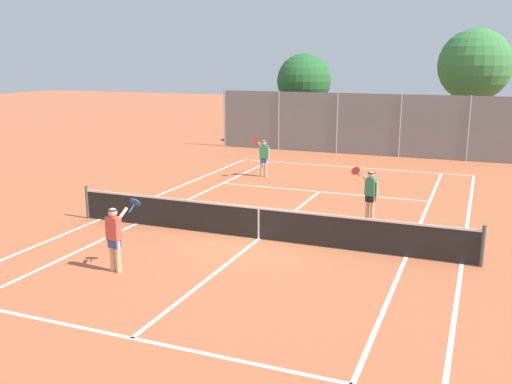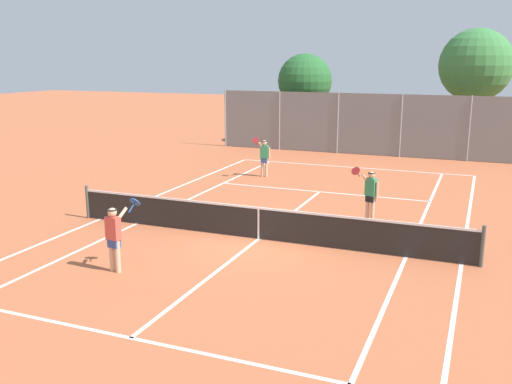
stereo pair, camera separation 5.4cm
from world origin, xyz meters
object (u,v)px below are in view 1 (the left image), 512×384
(player_near_side, at_px, (115,235))
(loose_tennis_ball_0, at_px, (110,239))
(tree_behind_left, at_px, (302,83))
(tree_behind_right, at_px, (475,67))
(loose_tennis_ball_1, at_px, (120,254))
(player_far_right, at_px, (370,192))
(tennis_net, at_px, (259,222))
(player_far_left, at_px, (264,156))

(player_near_side, distance_m, loose_tennis_ball_0, 2.73)
(tree_behind_left, bearing_deg, tree_behind_right, 7.52)
(player_near_side, height_order, loose_tennis_ball_1, player_near_side)
(player_far_right, bearing_deg, tennis_net, -129.79)
(player_far_right, relative_size, tree_behind_left, 0.33)
(player_far_right, distance_m, tree_behind_right, 17.03)
(player_near_side, bearing_deg, tennis_net, 58.02)
(tennis_net, relative_size, loose_tennis_ball_1, 181.82)
(player_far_right, distance_m, loose_tennis_ball_0, 8.07)
(tree_behind_left, distance_m, tree_behind_right, 9.59)
(loose_tennis_ball_1, bearing_deg, player_far_right, 46.03)
(player_near_side, xyz_separation_m, player_far_right, (4.85, 6.74, 0.00))
(tennis_net, bearing_deg, loose_tennis_ball_1, -138.25)
(tennis_net, distance_m, loose_tennis_ball_0, 4.26)
(player_far_right, relative_size, loose_tennis_ball_1, 26.88)
(player_near_side, xyz_separation_m, tree_behind_right, (7.27, 23.19, 3.66))
(tree_behind_right, bearing_deg, player_far_right, -98.38)
(player_far_right, xyz_separation_m, loose_tennis_ball_0, (-6.48, -4.73, -0.89))
(loose_tennis_ball_0, distance_m, tree_behind_left, 20.27)
(player_near_side, bearing_deg, player_far_right, 54.25)
(loose_tennis_ball_1, height_order, tree_behind_left, tree_behind_left)
(loose_tennis_ball_1, bearing_deg, player_far_left, 90.69)
(loose_tennis_ball_1, bearing_deg, player_near_side, -58.26)
(loose_tennis_ball_1, bearing_deg, tree_behind_right, 70.33)
(player_near_side, xyz_separation_m, tree_behind_left, (-2.18, 21.94, 2.70))
(player_far_left, height_order, player_far_right, same)
(player_near_side, relative_size, tree_behind_left, 0.33)
(player_near_side, bearing_deg, loose_tennis_ball_0, 129.07)
(player_far_right, distance_m, loose_tennis_ball_1, 7.96)
(player_far_left, xyz_separation_m, loose_tennis_ball_0, (-0.85, -9.95, -0.89))
(player_far_left, height_order, loose_tennis_ball_1, player_far_left)
(tennis_net, height_order, loose_tennis_ball_1, tennis_net)
(loose_tennis_ball_1, bearing_deg, tree_behind_left, 94.21)
(loose_tennis_ball_0, bearing_deg, player_far_right, 36.15)
(player_far_right, bearing_deg, tree_behind_left, 114.82)
(player_far_right, xyz_separation_m, loose_tennis_ball_1, (-5.49, -5.70, -0.89))
(tennis_net, height_order, tree_behind_right, tree_behind_right)
(tennis_net, relative_size, player_far_left, 6.76)
(player_near_side, xyz_separation_m, loose_tennis_ball_1, (-0.64, 1.04, -0.89))
(loose_tennis_ball_0, bearing_deg, tree_behind_left, 91.60)
(player_far_left, relative_size, loose_tennis_ball_0, 26.88)
(player_far_right, height_order, tree_behind_left, tree_behind_left)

